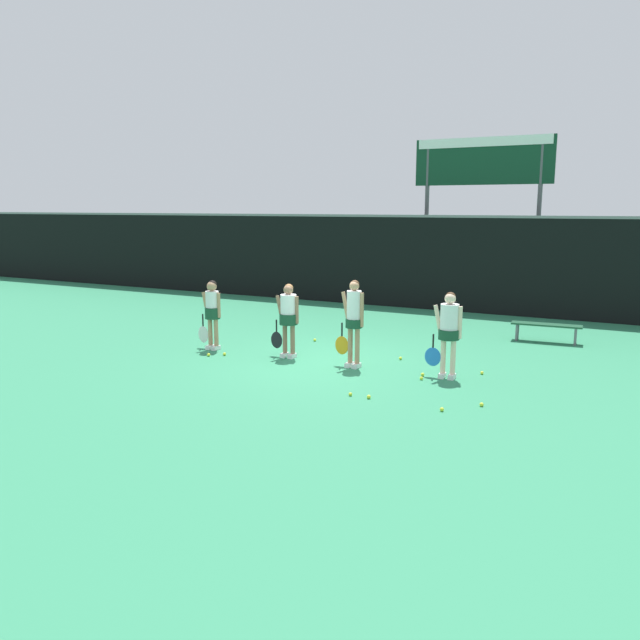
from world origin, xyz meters
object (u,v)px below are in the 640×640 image
object	(u,v)px
player_0	(212,309)
tennis_ball_9	(482,405)
tennis_ball_0	(315,340)
tennis_ball_6	(224,354)
player_2	(354,317)
tennis_ball_7	(482,373)
player_1	(288,314)
tennis_ball_4	(442,409)
player_3	(449,328)
tennis_ball_8	(401,358)
tennis_ball_3	(423,375)
tennis_ball_5	(369,397)
scoreboard	(482,174)
tennis_ball_1	(350,394)
bench_courtside	(546,327)
tennis_ball_10	(209,355)
tennis_ball_2	(421,378)

from	to	relation	value
player_0	tennis_ball_9	xyz separation A→B (m)	(6.50, -1.40, -0.91)
tennis_ball_0	tennis_ball_6	bearing A→B (deg)	-116.35
player_2	tennis_ball_7	size ratio (longest dim) A/B	27.53
player_1	tennis_ball_4	size ratio (longest dim) A/B	24.01
player_3	tennis_ball_8	xyz separation A→B (m)	(-1.29, 0.95, -0.96)
tennis_ball_3	tennis_ball_8	size ratio (longest dim) A/B	1.03
tennis_ball_5	tennis_ball_9	bearing A→B (deg)	14.10
tennis_ball_8	tennis_ball_3	bearing A→B (deg)	-51.66
player_3	tennis_ball_4	size ratio (longest dim) A/B	24.80
scoreboard	tennis_ball_1	xyz separation A→B (m)	(0.42, -11.11, -4.26)
player_0	tennis_ball_8	distance (m)	4.43
scoreboard	tennis_ball_8	bearing A→B (deg)	-87.87
player_2	tennis_ball_5	distance (m)	2.39
bench_courtside	tennis_ball_0	size ratio (longest dim) A/B	23.94
player_0	tennis_ball_6	bearing A→B (deg)	-33.35
player_3	tennis_ball_1	distance (m)	2.44
tennis_ball_0	tennis_ball_6	distance (m)	2.48
player_0	tennis_ball_10	size ratio (longest dim) A/B	22.29
bench_courtside	player_0	size ratio (longest dim) A/B	1.03
tennis_ball_5	tennis_ball_8	bearing A→B (deg)	99.08
tennis_ball_1	tennis_ball_7	size ratio (longest dim) A/B	0.98
player_1	tennis_ball_7	size ratio (longest dim) A/B	24.72
tennis_ball_0	player_2	bearing A→B (deg)	-44.74
tennis_ball_2	tennis_ball_9	bearing A→B (deg)	-38.20
tennis_ball_7	player_0	bearing A→B (deg)	-174.25
player_2	tennis_ball_8	xyz separation A→B (m)	(0.66, 1.02, -1.02)
tennis_ball_0	tennis_ball_1	xyz separation A→B (m)	(2.62, -3.67, -0.00)
tennis_ball_2	tennis_ball_7	size ratio (longest dim) A/B	1.02
player_2	tennis_ball_2	bearing A→B (deg)	-5.58
bench_courtside	tennis_ball_10	xyz separation A→B (m)	(-6.41, -4.94, -0.35)
tennis_ball_1	tennis_ball_5	xyz separation A→B (m)	(0.35, -0.00, 0.00)
player_0	player_2	bearing A→B (deg)	0.29
player_1	tennis_ball_7	xyz separation A→B (m)	(4.11, 0.49, -0.92)
tennis_ball_1	tennis_ball_8	size ratio (longest dim) A/B	0.94
tennis_ball_2	tennis_ball_5	bearing A→B (deg)	-105.76
player_0	tennis_ball_5	size ratio (longest dim) A/B	22.96
tennis_ball_4	tennis_ball_8	distance (m)	3.44
player_1	player_2	size ratio (longest dim) A/B	0.90
tennis_ball_5	player_3	bearing A→B (deg)	66.51
tennis_ball_1	tennis_ball_8	distance (m)	2.87
tennis_ball_5	tennis_ball_7	bearing A→B (deg)	60.88
player_1	tennis_ball_7	bearing A→B (deg)	5.24
player_0	player_3	bearing A→B (deg)	1.11
scoreboard	tennis_ball_0	world-z (taller)	scoreboard
bench_courtside	tennis_ball_6	world-z (taller)	bench_courtside
tennis_ball_10	bench_courtside	bearing A→B (deg)	37.62
tennis_ball_4	tennis_ball_6	bearing A→B (deg)	164.04
player_0	tennis_ball_3	world-z (taller)	player_0
scoreboard	tennis_ball_3	bearing A→B (deg)	-83.01
tennis_ball_8	tennis_ball_0	bearing A→B (deg)	162.11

